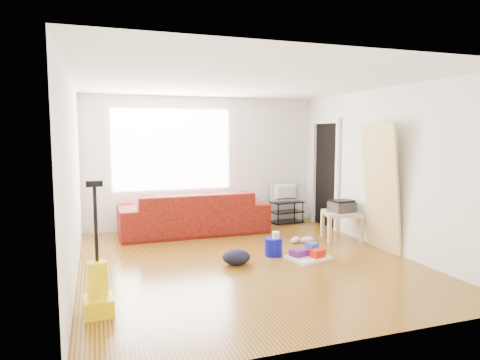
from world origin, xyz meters
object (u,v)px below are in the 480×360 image
object	(u,v)px
backpack	(236,264)
sofa	(194,233)
bucket	(273,255)
side_table	(342,216)
vacuum	(98,290)
cleaning_tray	(308,255)
tv_stand	(287,212)

from	to	relation	value
backpack	sofa	bearing A→B (deg)	99.02
sofa	bucket	distance (m)	1.97
side_table	vacuum	bearing A→B (deg)	-154.93
side_table	vacuum	distance (m)	4.36
bucket	cleaning_tray	xyz separation A→B (m)	(0.41, -0.31, 0.06)
side_table	sofa	bearing A→B (deg)	150.52
sofa	backpack	size ratio (longest dim) A/B	6.76
cleaning_tray	vacuum	world-z (taller)	vacuum
tv_stand	sofa	bearing A→B (deg)	-179.34
sofa	cleaning_tray	world-z (taller)	sofa
sofa	backpack	xyz separation A→B (m)	(0.14, -2.04, 0.00)
bucket	backpack	distance (m)	0.70
sofa	side_table	world-z (taller)	side_table
bucket	tv_stand	bearing A→B (deg)	60.45
tv_stand	bucket	size ratio (longest dim) A/B	2.59
tv_stand	backpack	size ratio (longest dim) A/B	1.74
side_table	cleaning_tray	size ratio (longest dim) A/B	1.12
bucket	vacuum	bearing A→B (deg)	-151.67
sofa	cleaning_tray	xyz separation A→B (m)	(1.22, -2.11, 0.06)
sofa	bucket	xyz separation A→B (m)	(0.80, -1.80, 0.00)
cleaning_tray	backpack	bearing A→B (deg)	176.27
tv_stand	vacuum	world-z (taller)	vacuum
cleaning_tray	sofa	bearing A→B (deg)	119.93
tv_stand	side_table	bearing A→B (deg)	-86.21
side_table	bucket	distance (m)	1.61
sofa	backpack	bearing A→B (deg)	94.04
tv_stand	backpack	bearing A→B (deg)	-135.50
bucket	cleaning_tray	world-z (taller)	cleaning_tray
bucket	cleaning_tray	distance (m)	0.52
bucket	backpack	world-z (taller)	bucket
cleaning_tray	vacuum	distance (m)	3.07
sofa	vacuum	bearing A→B (deg)	61.93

